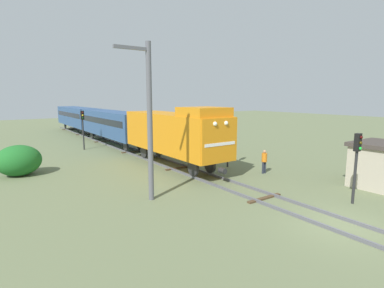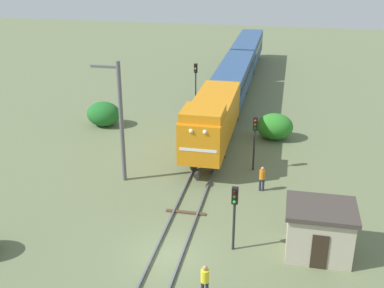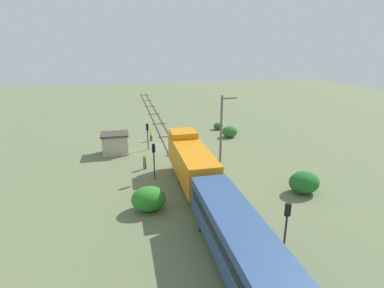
{
  "view_description": "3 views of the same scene",
  "coord_description": "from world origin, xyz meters",
  "px_view_note": "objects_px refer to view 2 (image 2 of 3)",
  "views": [
    {
      "loc": [
        -12.09,
        -6.13,
        5.46
      ],
      "look_at": [
        0.61,
        11.86,
        1.96
      ],
      "focal_mm": 28.0,
      "sensor_mm": 36.0,
      "label": 1
    },
    {
      "loc": [
        5.36,
        -20.01,
        14.81
      ],
      "look_at": [
        -0.48,
        8.38,
        2.72
      ],
      "focal_mm": 45.0,
      "sensor_mm": 36.0,
      "label": 2
    },
    {
      "loc": [
        6.15,
        40.32,
        13.45
      ],
      "look_at": [
        -1.3,
        8.34,
        2.74
      ],
      "focal_mm": 28.0,
      "sensor_mm": 36.0,
      "label": 3
    }
  ],
  "objects_px": {
    "worker_by_signal": "(262,177)",
    "traffic_signal_mid": "(255,134)",
    "locomotive": "(212,119)",
    "worker_near_track": "(205,279)",
    "passenger_car_trailing": "(248,48)",
    "passenger_car_leading": "(234,77)",
    "relay_hut": "(319,230)",
    "traffic_signal_near": "(234,207)",
    "catenary_mast": "(120,120)",
    "traffic_signal_far": "(196,76)"
  },
  "relations": [
    {
      "from": "passenger_car_leading",
      "to": "traffic_signal_mid",
      "type": "relative_size",
      "value": 3.56
    },
    {
      "from": "passenger_car_leading",
      "to": "relay_hut",
      "type": "distance_m",
      "value": 26.07
    },
    {
      "from": "traffic_signal_near",
      "to": "worker_near_track",
      "type": "bearing_deg",
      "value": -101.54
    },
    {
      "from": "passenger_car_leading",
      "to": "passenger_car_trailing",
      "type": "distance_m",
      "value": 14.6
    },
    {
      "from": "passenger_car_leading",
      "to": "worker_by_signal",
      "type": "bearing_deg",
      "value": -77.31
    },
    {
      "from": "locomotive",
      "to": "relay_hut",
      "type": "distance_m",
      "value": 13.89
    },
    {
      "from": "locomotive",
      "to": "traffic_signal_mid",
      "type": "relative_size",
      "value": 2.95
    },
    {
      "from": "traffic_signal_far",
      "to": "catenary_mast",
      "type": "distance_m",
      "value": 17.78
    },
    {
      "from": "traffic_signal_near",
      "to": "traffic_signal_far",
      "type": "distance_m",
      "value": 25.14
    },
    {
      "from": "worker_near_track",
      "to": "passenger_car_trailing",
      "type": "bearing_deg",
      "value": -85.77
    },
    {
      "from": "locomotive",
      "to": "worker_near_track",
      "type": "xyz_separation_m",
      "value": [
        2.4,
        -16.07,
        -1.78
      ]
    },
    {
      "from": "relay_hut",
      "to": "passenger_car_trailing",
      "type": "bearing_deg",
      "value": 100.74
    },
    {
      "from": "passenger_car_leading",
      "to": "traffic_signal_near",
      "type": "relative_size",
      "value": 3.84
    },
    {
      "from": "traffic_signal_mid",
      "to": "worker_near_track",
      "type": "height_order",
      "value": "traffic_signal_mid"
    },
    {
      "from": "locomotive",
      "to": "worker_by_signal",
      "type": "bearing_deg",
      "value": -51.7
    },
    {
      "from": "passenger_car_trailing",
      "to": "traffic_signal_near",
      "type": "bearing_deg",
      "value": -85.44
    },
    {
      "from": "worker_by_signal",
      "to": "traffic_signal_mid",
      "type": "bearing_deg",
      "value": 4.72
    },
    {
      "from": "traffic_signal_near",
      "to": "traffic_signal_far",
      "type": "relative_size",
      "value": 0.9
    },
    {
      "from": "passenger_car_trailing",
      "to": "worker_by_signal",
      "type": "xyz_separation_m",
      "value": [
        4.2,
        -33.25,
        -1.53
      ]
    },
    {
      "from": "passenger_car_trailing",
      "to": "traffic_signal_far",
      "type": "xyz_separation_m",
      "value": [
        -3.6,
        -15.89,
        0.28
      ]
    },
    {
      "from": "worker_near_track",
      "to": "relay_hut",
      "type": "xyz_separation_m",
      "value": [
        5.1,
        4.47,
        0.4
      ]
    },
    {
      "from": "passenger_car_trailing",
      "to": "catenary_mast",
      "type": "distance_m",
      "value": 33.98
    },
    {
      "from": "relay_hut",
      "to": "passenger_car_leading",
      "type": "bearing_deg",
      "value": 106.74
    },
    {
      "from": "traffic_signal_near",
      "to": "catenary_mast",
      "type": "relative_size",
      "value": 0.45
    },
    {
      "from": "traffic_signal_near",
      "to": "passenger_car_leading",
      "type": "bearing_deg",
      "value": 97.15
    },
    {
      "from": "locomotive",
      "to": "passenger_car_leading",
      "type": "distance_m",
      "value": 13.34
    },
    {
      "from": "traffic_signal_far",
      "to": "relay_hut",
      "type": "relative_size",
      "value": 1.15
    },
    {
      "from": "traffic_signal_mid",
      "to": "traffic_signal_far",
      "type": "relative_size",
      "value": 0.98
    },
    {
      "from": "worker_by_signal",
      "to": "catenary_mast",
      "type": "xyz_separation_m",
      "value": [
        -9.26,
        -0.3,
        3.33
      ]
    },
    {
      "from": "passenger_car_trailing",
      "to": "traffic_signal_far",
      "type": "height_order",
      "value": "traffic_signal_far"
    },
    {
      "from": "traffic_signal_mid",
      "to": "catenary_mast",
      "type": "height_order",
      "value": "catenary_mast"
    },
    {
      "from": "passenger_car_trailing",
      "to": "traffic_signal_mid",
      "type": "relative_size",
      "value": 3.56
    },
    {
      "from": "passenger_car_trailing",
      "to": "worker_by_signal",
      "type": "height_order",
      "value": "passenger_car_trailing"
    },
    {
      "from": "passenger_car_leading",
      "to": "relay_hut",
      "type": "xyz_separation_m",
      "value": [
        7.5,
        -24.94,
        -1.13
      ]
    },
    {
      "from": "worker_by_signal",
      "to": "worker_near_track",
      "type": "bearing_deg",
      "value": 160.22
    },
    {
      "from": "traffic_signal_mid",
      "to": "traffic_signal_far",
      "type": "xyz_separation_m",
      "value": [
        -7.0,
        14.37,
        0.06
      ]
    },
    {
      "from": "traffic_signal_far",
      "to": "worker_near_track",
      "type": "xyz_separation_m",
      "value": [
        6.0,
        -28.12,
        -1.81
      ]
    },
    {
      "from": "locomotive",
      "to": "worker_near_track",
      "type": "relative_size",
      "value": 6.82
    },
    {
      "from": "locomotive",
      "to": "relay_hut",
      "type": "height_order",
      "value": "locomotive"
    },
    {
      "from": "traffic_signal_far",
      "to": "worker_near_track",
      "type": "relative_size",
      "value": 2.37
    },
    {
      "from": "worker_near_track",
      "to": "catenary_mast",
      "type": "height_order",
      "value": "catenary_mast"
    },
    {
      "from": "passenger_car_trailing",
      "to": "passenger_car_leading",
      "type": "bearing_deg",
      "value": -90.0
    },
    {
      "from": "passenger_car_trailing",
      "to": "traffic_signal_mid",
      "type": "bearing_deg",
      "value": -83.59
    },
    {
      "from": "passenger_car_leading",
      "to": "locomotive",
      "type": "bearing_deg",
      "value": -90.0
    },
    {
      "from": "traffic_signal_mid",
      "to": "catenary_mast",
      "type": "bearing_deg",
      "value": -158.79
    },
    {
      "from": "worker_near_track",
      "to": "passenger_car_leading",
      "type": "bearing_deg",
      "value": -84.23
    },
    {
      "from": "relay_hut",
      "to": "worker_by_signal",
      "type": "bearing_deg",
      "value": 117.7
    },
    {
      "from": "traffic_signal_near",
      "to": "traffic_signal_mid",
      "type": "distance_m",
      "value": 9.83
    },
    {
      "from": "locomotive",
      "to": "traffic_signal_mid",
      "type": "xyz_separation_m",
      "value": [
        3.4,
        -2.33,
        -0.03
      ]
    },
    {
      "from": "passenger_car_trailing",
      "to": "catenary_mast",
      "type": "xyz_separation_m",
      "value": [
        -5.06,
        -33.55,
        1.81
      ]
    }
  ]
}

